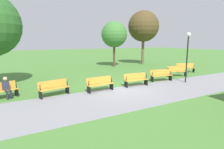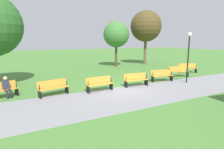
# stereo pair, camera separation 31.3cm
# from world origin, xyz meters

# --- Properties ---
(ground_plane) EXTENTS (120.00, 120.00, 0.00)m
(ground_plane) POSITION_xyz_m (0.00, 0.00, 0.00)
(ground_plane) COLOR #477A33
(path_paving) EXTENTS (34.17, 4.19, 0.01)m
(path_paving) POSITION_xyz_m (0.00, 1.66, 0.00)
(path_paving) COLOR gray
(path_paving) RESTS_ON ground
(bench_0) EXTENTS (1.76, 1.26, 0.89)m
(bench_0) POSITION_xyz_m (-9.33, -2.46, 0.47)
(bench_0) COLOR orange
(bench_0) RESTS_ON ground
(bench_1) EXTENTS (1.81, 1.06, 0.89)m
(bench_1) POSITION_xyz_m (-6.80, -1.30, 0.47)
(bench_1) COLOR orange
(bench_1) RESTS_ON ground
(bench_2) EXTENTS (1.81, 0.84, 0.89)m
(bench_2) POSITION_xyz_m (-4.14, -0.52, 0.47)
(bench_2) COLOR orange
(bench_2) RESTS_ON ground
(bench_3) EXTENTS (1.78, 0.60, 0.89)m
(bench_3) POSITION_xyz_m (-1.39, -0.12, 0.47)
(bench_3) COLOR orange
(bench_3) RESTS_ON ground
(bench_4) EXTENTS (1.78, 0.60, 0.89)m
(bench_4) POSITION_xyz_m (1.39, -0.12, 0.47)
(bench_4) COLOR orange
(bench_4) RESTS_ON ground
(bench_5) EXTENTS (1.81, 0.84, 0.89)m
(bench_5) POSITION_xyz_m (4.14, -0.52, 0.47)
(bench_5) COLOR orange
(bench_5) RESTS_ON ground
(bench_6) EXTENTS (1.81, 1.06, 0.89)m
(bench_6) POSITION_xyz_m (6.80, -1.30, 0.47)
(bench_6) COLOR orange
(bench_6) RESTS_ON ground
(person_seated) EXTENTS (0.47, 0.59, 1.20)m
(person_seated) POSITION_xyz_m (6.49, -1.27, 0.64)
(person_seated) COLOR #2D3347
(person_seated) RESTS_ON ground
(tree_0) EXTENTS (3.10, 3.10, 5.44)m
(tree_0) POSITION_xyz_m (-5.26, -9.76, 3.87)
(tree_0) COLOR #4C3828
(tree_0) RESTS_ON ground
(tree_2) EXTENTS (4.03, 4.03, 7.03)m
(tree_2) POSITION_xyz_m (-9.79, -9.89, 4.99)
(tree_2) COLOR brown
(tree_2) RESTS_ON ground
(lamp_post) EXTENTS (0.32, 0.32, 3.74)m
(lamp_post) POSITION_xyz_m (-5.45, 0.76, 2.63)
(lamp_post) COLOR black
(lamp_post) RESTS_ON ground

